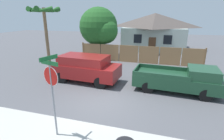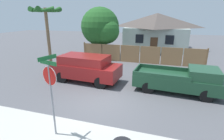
% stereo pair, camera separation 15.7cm
% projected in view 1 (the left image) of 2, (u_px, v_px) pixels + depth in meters
% --- Properties ---
extents(ground_plane, '(80.00, 80.00, 0.00)m').
position_uv_depth(ground_plane, '(101.00, 102.00, 9.70)').
color(ground_plane, '#56565B').
extents(wooden_fence, '(12.19, 0.12, 1.82)m').
position_uv_depth(wooden_fence, '(138.00, 54.00, 17.47)').
color(wooden_fence, '#997047').
rests_on(wooden_fence, ground).
extents(house, '(8.75, 7.11, 4.91)m').
position_uv_depth(house, '(154.00, 31.00, 24.47)').
color(house, '#B2C1B7').
rests_on(house, ground).
extents(oak_tree, '(4.44, 4.23, 5.52)m').
position_uv_depth(oak_tree, '(100.00, 28.00, 19.34)').
color(oak_tree, brown).
rests_on(oak_tree, ground).
extents(palm_tree, '(2.64, 2.84, 5.34)m').
position_uv_depth(palm_tree, '(44.00, 16.00, 15.32)').
color(palm_tree, brown).
rests_on(palm_tree, ground).
extents(red_suv, '(4.94, 2.33, 1.90)m').
position_uv_depth(red_suv, '(85.00, 67.00, 12.48)').
color(red_suv, maroon).
rests_on(red_suv, ground).
extents(orange_pickup, '(5.31, 2.32, 1.66)m').
position_uv_depth(orange_pickup, '(180.00, 79.00, 10.81)').
color(orange_pickup, '#1E472D').
rests_on(orange_pickup, ground).
extents(stop_sign, '(0.85, 0.76, 3.25)m').
position_uv_depth(stop_sign, '(52.00, 84.00, 6.41)').
color(stop_sign, gray).
rests_on(stop_sign, ground).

